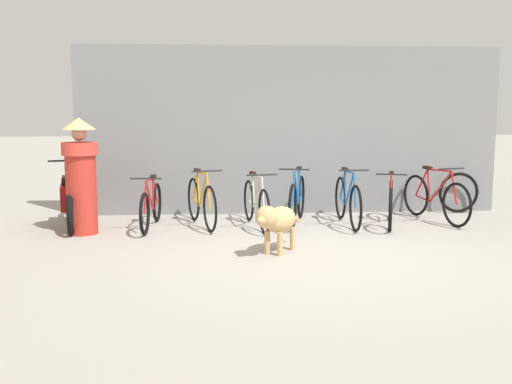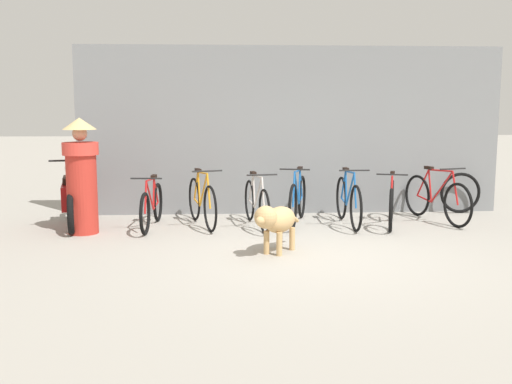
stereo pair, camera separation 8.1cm
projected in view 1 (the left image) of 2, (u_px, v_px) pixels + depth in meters
name	position (u px, v px, depth m)	size (l,w,h in m)	color
ground_plane	(319.00, 254.00, 7.57)	(60.00, 60.00, 0.00)	#9E998E
shop_wall_back	(290.00, 131.00, 10.34)	(7.28, 0.20, 2.87)	slate
bicycle_0	(151.00, 206.00, 9.14)	(0.46, 1.67, 0.82)	black
bicycle_1	(201.00, 202.00, 9.30)	(0.57, 1.64, 0.91)	black
bicycle_2	(256.00, 204.00, 9.24)	(0.46, 1.72, 0.86)	black
bicycle_3	(297.00, 200.00, 9.48)	(0.57, 1.71, 0.92)	black
bicycle_4	(348.00, 201.00, 9.39)	(0.46, 1.73, 0.91)	black
bicycle_5	(391.00, 203.00, 9.38)	(0.60, 1.65, 0.85)	black
bicycle_6	(435.00, 198.00, 9.69)	(0.58, 1.73, 0.91)	black
motorcycle	(71.00, 199.00, 9.25)	(0.62, 1.93, 1.07)	black
stray_dog	(277.00, 220.00, 7.54)	(0.71, 0.94, 0.65)	tan
person_in_robes	(81.00, 174.00, 8.66)	(0.56, 0.56, 1.69)	#B72D23
spare_tire_left	(459.00, 193.00, 10.45)	(0.71, 0.07, 0.71)	black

